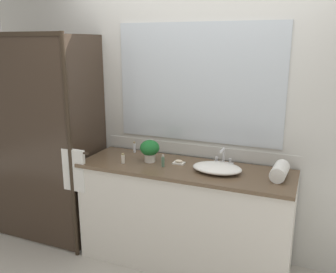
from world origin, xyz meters
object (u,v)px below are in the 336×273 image
object	(u,v)px
sink_basin	(217,168)
amenity_bottle_body_wash	(163,161)
faucet	(223,159)
potted_plant	(150,149)
rolled_towel_near_edge	(280,171)
amenity_bottle_lotion	(123,159)
amenity_bottle_shampoo	(134,147)
soap_dish	(179,162)

from	to	relation	value
sink_basin	amenity_bottle_body_wash	bearing A→B (deg)	-173.64
faucet	potted_plant	distance (m)	0.64
rolled_towel_near_edge	sink_basin	bearing A→B (deg)	-174.94
amenity_bottle_lotion	potted_plant	bearing A→B (deg)	32.50
potted_plant	faucet	bearing A→B (deg)	15.55
faucet	rolled_towel_near_edge	size ratio (longest dim) A/B	0.69
amenity_bottle_body_wash	rolled_towel_near_edge	world-z (taller)	rolled_towel_near_edge
potted_plant	rolled_towel_near_edge	size ratio (longest dim) A/B	0.78
faucet	amenity_bottle_shampoo	world-z (taller)	faucet
potted_plant	soap_dish	world-z (taller)	potted_plant
sink_basin	amenity_bottle_shampoo	xyz separation A→B (m)	(-0.87, 0.22, 0.02)
faucet	rolled_towel_near_edge	world-z (taller)	faucet
potted_plant	amenity_bottle_lotion	world-z (taller)	potted_plant
faucet	amenity_bottle_lotion	bearing A→B (deg)	-159.91
potted_plant	amenity_bottle_shampoo	size ratio (longest dim) A/B	1.89
faucet	potted_plant	xyz separation A→B (m)	(-0.61, -0.17, 0.07)
sink_basin	rolled_towel_near_edge	size ratio (longest dim) A/B	1.61
potted_plant	amenity_bottle_body_wash	distance (m)	0.19
amenity_bottle_body_wash	rolled_towel_near_edge	size ratio (longest dim) A/B	0.41
sink_basin	soap_dish	bearing A→B (deg)	168.93
amenity_bottle_body_wash	amenity_bottle_lotion	distance (m)	0.36
amenity_bottle_shampoo	faucet	bearing A→B (deg)	-1.94
faucet	amenity_bottle_body_wash	world-z (taller)	faucet
sink_basin	soap_dish	world-z (taller)	sink_basin
rolled_towel_near_edge	amenity_bottle_lotion	bearing A→B (deg)	-173.68
potted_plant	amenity_bottle_lotion	size ratio (longest dim) A/B	2.19
soap_dish	rolled_towel_near_edge	xyz separation A→B (m)	(0.83, -0.03, 0.04)
soap_dish	amenity_bottle_shampoo	distance (m)	0.53
potted_plant	amenity_bottle_body_wash	xyz separation A→B (m)	(0.16, -0.08, -0.07)
amenity_bottle_shampoo	sink_basin	bearing A→B (deg)	-14.53
potted_plant	amenity_bottle_shampoo	world-z (taller)	potted_plant
sink_basin	soap_dish	distance (m)	0.36
faucet	rolled_towel_near_edge	distance (m)	0.50
potted_plant	amenity_bottle_body_wash	size ratio (longest dim) A/B	1.89
sink_basin	faucet	size ratio (longest dim) A/B	2.35
rolled_towel_near_edge	amenity_bottle_body_wash	bearing A→B (deg)	-174.31
soap_dish	rolled_towel_near_edge	bearing A→B (deg)	-1.87
potted_plant	rolled_towel_near_edge	bearing A→B (deg)	0.90
amenity_bottle_body_wash	faucet	bearing A→B (deg)	28.47
soap_dish	amenity_bottle_lotion	distance (m)	0.48
amenity_bottle_body_wash	amenity_bottle_shampoo	bearing A→B (deg)	146.36
amenity_bottle_lotion	soap_dish	bearing A→B (deg)	20.61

